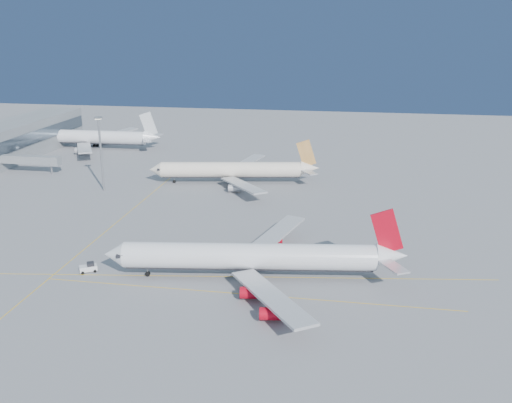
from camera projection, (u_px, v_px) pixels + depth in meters
The scene contains 9 objects.
ground at pixel (236, 266), 134.39m from camera, with size 500.00×500.00×0.00m, color slate.
terminal at pixel (0, 145), 230.51m from camera, with size 18.40×110.00×15.00m.
jet_bridge at pixel (33, 160), 215.48m from camera, with size 23.60×3.60×6.90m.
taxiway_lines at pixel (184, 252), 142.71m from camera, with size 118.86×140.00×0.02m.
airliner_virgin at pixel (256, 257), 126.71m from camera, with size 67.73×60.37×16.72m.
airliner_etihad at pixel (235, 170), 202.52m from camera, with size 60.48×55.26×15.83m.
airliner_third at pixel (92, 137), 258.13m from camera, with size 64.83×59.87×17.41m.
pushback_tug at pixel (89, 267), 131.06m from camera, with size 4.36×3.80×2.20m.
light_mast at pixel (101, 148), 190.46m from camera, with size 2.18×2.18×25.20m.
Camera 1 is at (25.46, -121.07, 54.86)m, focal length 40.00 mm.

